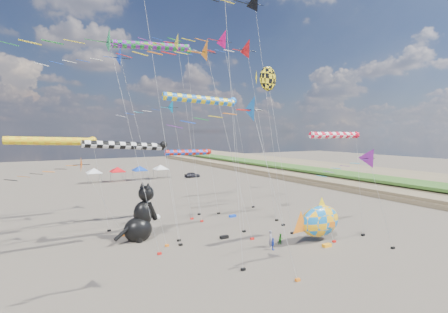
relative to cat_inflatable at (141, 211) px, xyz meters
The scene contains 29 objects.
ground 18.45m from the cat_inflatable, 61.93° to the right, with size 260.00×260.00×0.00m, color brown.
delta_kite_0 17.66m from the cat_inflatable, 44.05° to the right, with size 11.55×2.46×20.13m.
delta_kite_1 15.11m from the cat_inflatable, 130.51° to the right, with size 9.91×1.94×18.74m.
delta_kite_2 21.46m from the cat_inflatable, ahead, with size 12.20×2.62×22.17m.
delta_kite_3 25.32m from the cat_inflatable, 14.76° to the right, with size 15.44×2.68×26.90m.
delta_kite_4 21.64m from the cat_inflatable, 44.54° to the right, with size 10.19×1.90×9.87m.
delta_kite_5 18.61m from the cat_inflatable, 77.67° to the right, with size 8.97×1.98×13.72m.
delta_kite_6 12.74m from the cat_inflatable, 48.29° to the left, with size 8.75×1.80×15.03m.
delta_kite_7 7.91m from the cat_inflatable, 160.20° to the left, with size 10.08×1.79×8.80m.
delta_kite_8 25.65m from the cat_inflatable, 26.75° to the left, with size 15.59×3.06×25.23m.
delta_kite_10 19.52m from the cat_inflatable, 31.95° to the left, with size 10.10×2.28×22.89m.
delta_kite_11 16.65m from the cat_inflatable, 127.68° to the right, with size 11.92×2.23×19.76m.
windsock_0 21.21m from the cat_inflatable, 31.99° to the right, with size 8.07×0.67×11.16m.
windsock_1 7.47m from the cat_inflatable, 125.52° to the right, with size 9.23×0.71×10.25m.
windsock_2 13.10m from the cat_inflatable, 27.13° to the right, with size 9.42×0.84×14.81m.
windsock_3 20.11m from the cat_inflatable, 58.65° to the left, with size 11.15×0.96×21.99m.
windsock_4 11.39m from the cat_inflatable, 147.28° to the left, with size 9.90×0.87×10.64m.
windsock_5 11.59m from the cat_inflatable, 35.78° to the left, with size 7.70×0.74×8.88m.
angelfish_kite 19.23m from the cat_inflatable, 18.07° to the right, with size 3.74×3.02×18.19m.
cat_inflatable is the anchor object (origin of this frame).
fish_inflatable 18.31m from the cat_inflatable, 31.25° to the right, with size 6.45×2.30×4.57m.
person_adult 13.45m from the cat_inflatable, 39.91° to the right, with size 0.61×0.40×1.66m, color gray.
child_green 14.47m from the cat_inflatable, 35.61° to the right, with size 0.52×0.41×1.08m, color #22731B.
child_blue 13.75m from the cat_inflatable, 43.00° to the right, with size 0.68×0.28×1.16m, color #223FB8.
kite_bag_0 9.05m from the cat_inflatable, 26.80° to the right, with size 0.90×0.44×0.30m, color black.
kite_bag_1 13.87m from the cat_inflatable, 14.91° to the left, with size 0.90×0.44×0.30m, color blue.
kite_bag_2 18.90m from the cat_inflatable, 36.53° to the right, with size 0.90×0.44×0.30m, color #FFA215.
tent_row 45.07m from the cat_inflatable, 77.09° to the left, with size 19.20×4.20×3.80m.
parked_car 48.80m from the cat_inflatable, 59.33° to the left, with size 1.56×3.87×1.32m, color #26262D.
Camera 1 is at (-18.64, -18.89, 11.19)m, focal length 28.00 mm.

